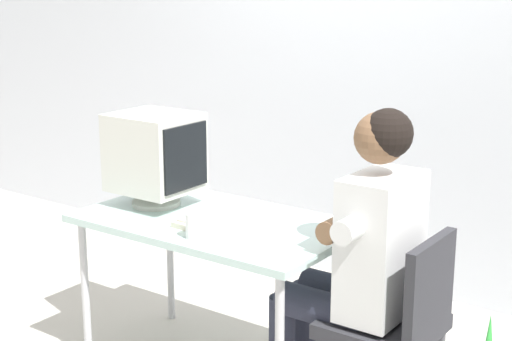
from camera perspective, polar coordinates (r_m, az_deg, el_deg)
name	(u,v)px	position (r m, az deg, el deg)	size (l,w,h in m)	color
wall_back	(422,24)	(4.28, 12.10, 10.49)	(8.00, 0.10, 3.00)	silver
desk	(216,232)	(3.41, -3.00, -4.51)	(1.19, 0.70, 0.72)	#B7B7BC
crt_monitor	(155,153)	(3.55, -7.42, 1.26)	(0.37, 0.33, 0.43)	silver
keyboard	(223,214)	(3.40, -2.47, -3.23)	(0.18, 0.49, 0.03)	beige
office_chair	(397,318)	(3.10, 10.29, -10.64)	(0.41, 0.41, 0.81)	#4C4C51
person_seated	(358,254)	(3.08, 7.50, -6.09)	(0.68, 0.56, 1.28)	silver
desk_mug	(195,225)	(3.14, -4.48, -4.04)	(0.07, 0.09, 0.10)	white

